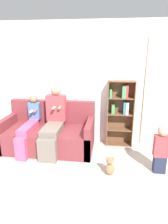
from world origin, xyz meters
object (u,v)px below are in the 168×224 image
Objects in this scene: adult_seated at (54,119)px; child_seated at (29,125)px; bookshelf at (121,109)px; toddler_standing at (161,149)px; teddy_bear at (110,166)px; couch at (49,134)px.

child_seated is (-0.50, -0.08, -0.13)m from adult_seated.
bookshelf is at bearing 17.98° from adult_seated.
child_seated reaches higher than toddler_standing.
adult_seated reaches higher than teddy_bear.
bookshelf is (1.47, 0.36, 0.49)m from couch.
couch is at bearing 162.95° from toddler_standing.
child_seated is 1.29× the size of toddler_standing.
adult_seated is 1.57× the size of toddler_standing.
couch is at bearing -166.26° from bookshelf.
couch is 0.40m from adult_seated.
adult_seated is 1.46m from teddy_bear.
teddy_bear is at bearing -33.84° from adult_seated.
teddy_bear is at bearing -22.77° from child_seated.
bookshelf is (1.83, 0.51, 0.25)m from child_seated.
toddler_standing is (2.09, -0.64, 0.14)m from couch.
toddler_standing is at bearing 13.29° from teddy_bear.
adult_seated reaches higher than couch.
adult_seated is at bearing -162.02° from bookshelf.
couch is 5.65× the size of teddy_bear.
bookshelf reaches higher than toddler_standing.
bookshelf is at bearing 15.51° from child_seated.
toddler_standing is at bearing -58.35° from bookshelf.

